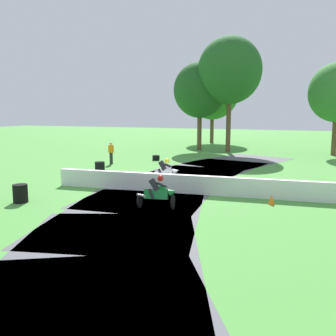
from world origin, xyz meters
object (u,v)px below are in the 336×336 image
track_marshal (111,153)px  motorcycle_lead_white (165,171)px  tire_stack_near (156,158)px  tire_stack_mid_a (100,168)px  tire_stack_mid_b (20,193)px  motorcycle_chase_green (158,193)px  traffic_cone (271,199)px

track_marshal → motorcycle_lead_white: bearing=-40.7°
motorcycle_lead_white → track_marshal: size_ratio=1.03×
tire_stack_near → tire_stack_mid_a: tire_stack_mid_a is taller
motorcycle_lead_white → tire_stack_mid_b: 7.66m
tire_stack_near → tire_stack_mid_b: bearing=-91.3°
tire_stack_mid_b → track_marshal: bearing=99.5°
motorcycle_chase_green → track_marshal: (-7.99, 10.55, 0.17)m
motorcycle_lead_white → tire_stack_mid_a: size_ratio=2.10×
tire_stack_mid_b → track_marshal: 11.92m
tire_stack_mid_a → tire_stack_near: bearing=83.9°
motorcycle_lead_white → tire_stack_mid_b: bearing=-125.3°
motorcycle_lead_white → tire_stack_near: motorcycle_lead_white is taller
tire_stack_mid_b → tire_stack_near: bearing=88.7°
tire_stack_mid_b → track_marshal: size_ratio=0.49×
tire_stack_near → traffic_cone: traffic_cone is taller
tire_stack_mid_b → track_marshal: (-1.97, 11.75, 0.42)m
motorcycle_lead_white → tire_stack_mid_b: (-4.43, -6.25, -0.26)m
tire_stack_near → tire_stack_mid_b: 14.89m
motorcycle_chase_green → track_marshal: 13.23m
tire_stack_mid_a → tire_stack_mid_b: same height
tire_stack_mid_a → track_marshal: bearing=109.9°
motorcycle_chase_green → traffic_cone: bearing=27.5°
tire_stack_mid_a → tire_stack_mid_b: 7.51m
tire_stack_near → tire_stack_mid_a: (-0.79, -7.38, 0.20)m
tire_stack_near → tire_stack_mid_a: 7.43m
tire_stack_near → track_marshal: track_marshal is taller
tire_stack_near → traffic_cone: size_ratio=1.31×
motorcycle_chase_green → tire_stack_mid_a: size_ratio=2.09×
tire_stack_mid_b → traffic_cone: size_ratio=1.82×
traffic_cone → tire_stack_mid_a: bearing=159.4°
tire_stack_mid_a → track_marshal: track_marshal is taller
motorcycle_chase_green → tire_stack_near: size_ratio=2.90×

